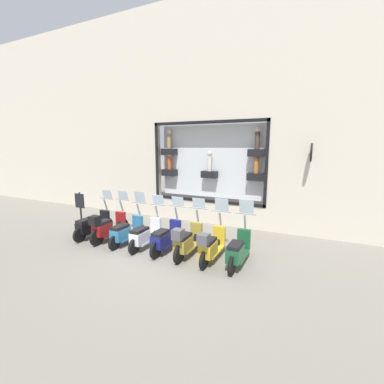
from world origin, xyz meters
The scene contains 11 objects.
ground_plane centered at (0.00, 0.00, 0.00)m, with size 120.00×120.00×0.00m, color gray.
building_facade centered at (3.60, 0.00, 4.48)m, with size 1.23×36.00×8.80m.
scooter_green_0 centered at (0.16, -2.22, 0.44)m, with size 1.80×0.61×1.68m.
scooter_yellow_1 centered at (0.09, -1.47, 0.47)m, with size 1.80×0.60×1.64m.
scooter_olive_2 centered at (0.10, -0.72, 0.48)m, with size 1.81×0.60×1.58m.
scooter_navy_3 centered at (0.15, 0.03, 0.43)m, with size 1.80×0.61×1.57m.
scooter_white_4 centered at (0.15, 0.79, 0.42)m, with size 1.79×0.60×1.56m.
scooter_teal_5 centered at (0.15, 1.54, 0.42)m, with size 1.79×0.60×1.64m.
scooter_red_6 centered at (0.10, 2.29, 0.49)m, with size 1.81×0.61×1.60m.
scooter_black_7 centered at (0.15, 3.04, 0.43)m, with size 1.80×0.61×1.58m.
shop_sign_post centered at (0.62, 4.09, 0.77)m, with size 0.36×0.45×1.46m.
Camera 1 is at (-6.25, -3.84, 3.20)m, focal length 24.00 mm.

